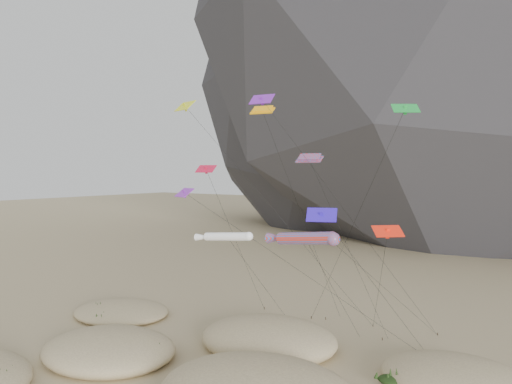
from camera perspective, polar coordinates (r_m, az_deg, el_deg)
dunes at (r=41.37m, az=-8.05°, el=-20.55°), size 50.91×36.71×4.06m
dune_grass at (r=40.57m, az=-5.97°, el=-20.78°), size 44.84×26.90×1.57m
kite_stakes at (r=56.28m, az=10.33°, el=-14.84°), size 21.37×7.46×0.30m
rainbow_tube_kite at (r=38.69m, az=5.39°, el=-5.31°), size 7.14×14.77×12.44m
white_tube_kite at (r=41.57m, az=-3.60°, el=-5.14°), size 5.73×13.66×11.94m
orange_parafoil at (r=51.45m, az=0.86°, el=9.04°), size 5.60×10.47×23.49m
multi_parafoil at (r=45.92m, az=6.22°, el=3.63°), size 6.17×8.26×18.44m
delta_kites at (r=43.72m, az=1.93°, el=2.66°), size 26.16×21.57×23.93m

